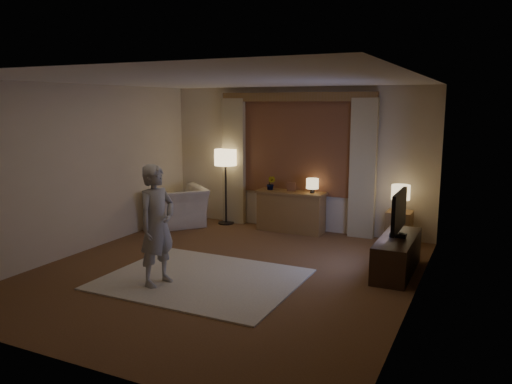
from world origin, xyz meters
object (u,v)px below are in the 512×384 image
Objects in this scene: tv_stand at (397,255)px; person at (157,225)px; sideboard at (291,212)px; armchair at (173,207)px; side_table at (399,228)px.

tv_stand is 0.91× the size of person.
armchair reaches higher than sideboard.
sideboard is 1.93m from side_table.
tv_stand is (2.15, -1.48, -0.10)m from sideboard.
armchair is 0.74× the size of person.
tv_stand is 3.27m from person.
person is at bearing -145.79° from tv_stand.
person is (1.63, -2.68, 0.42)m from armchair.
sideboard reaches higher than side_table.
tv_stand is (4.30, -0.87, -0.12)m from armchair.
sideboard is 2.14× the size of side_table.
armchair is at bearing 168.58° from tv_stand.
armchair reaches higher than side_table.
side_table reaches higher than tv_stand.
side_table is at bearing -1.48° from sideboard.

